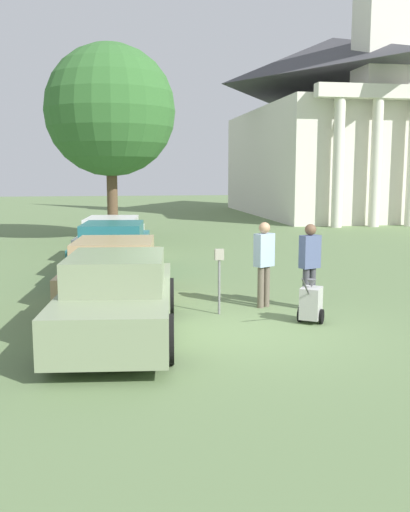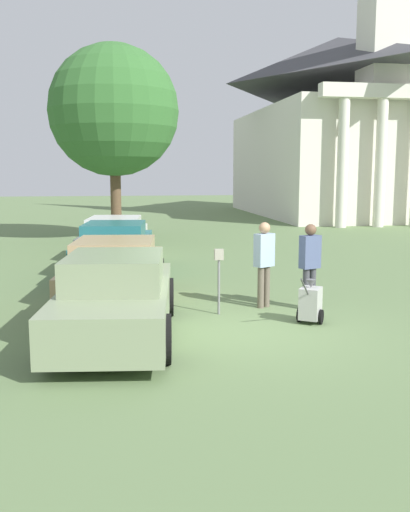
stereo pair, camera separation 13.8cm
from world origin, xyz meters
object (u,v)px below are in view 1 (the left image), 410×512
equipment_cart (311,303)px  parked_car_sage (118,299)px  person_supervisor (310,260)px  parked_car_tan (116,272)px  parked_car_white (113,239)px  person_worker (264,259)px  parking_meter (219,269)px  church (333,121)px  parked_car_teal (114,250)px

equipment_cart → parked_car_sage: bearing=-140.9°
parked_car_sage → person_supervisor: size_ratio=2.72×
parked_car_tan → parked_car_white: size_ratio=0.89×
parked_car_sage → equipment_cart: 3.67m
parked_car_sage → person_worker: person_worker is taller
parked_car_tan → equipment_cart: bearing=-27.3°
parked_car_sage → equipment_cart: parked_car_sage is taller
parking_meter → person_supervisor: 1.96m
parked_car_tan → person_supervisor: size_ratio=2.69×
parked_car_tan → person_supervisor: person_supervisor is taller
equipment_cart → church: size_ratio=0.04×
parking_meter → parked_car_white: bearing=104.5°
parked_car_tan → church: church is taller
parked_car_tan → person_worker: size_ratio=2.66×
person_worker → person_supervisor: size_ratio=1.01×
parked_car_tan → church: size_ratio=0.19×
person_worker → parked_car_teal: bearing=-85.0°
parked_car_tan → person_worker: person_worker is taller
person_supervisor → equipment_cart: 1.31m
parked_car_tan → equipment_cart: size_ratio=4.84×
parked_car_white → person_supervisor: (3.99, -7.72, 0.36)m
parked_car_teal → equipment_cart: (3.64, -5.91, -0.31)m
parked_car_sage → person_supervisor: 4.26m
equipment_cart → church: church is taller
equipment_cart → person_supervisor: bearing=105.2°
parking_meter → person_worker: 1.14m
parked_car_tan → parked_car_teal: size_ratio=0.98×
parked_car_sage → parked_car_white: 9.19m
parked_car_teal → parking_meter: size_ratio=3.72×
parked_car_white → equipment_cart: size_ratio=5.43×
parked_car_tan → parked_car_sage: bearing=-83.5°
parked_car_tan → parked_car_teal: bearing=96.5°
parked_car_white → person_worker: bearing=-60.9°
parked_car_tan → equipment_cart: parked_car_tan is taller
church → parked_car_white: bearing=-129.8°
parked_car_white → parked_car_tan: bearing=-83.5°
person_supervisor → person_worker: bearing=-38.1°
parked_car_white → parked_car_teal: bearing=-83.5°
parked_car_tan → church: 28.63m
parked_car_teal → person_supervisor: size_ratio=2.76×
parked_car_teal → parked_car_white: size_ratio=0.91×
equipment_cart → church: bearing=100.5°
parking_meter → church: 28.90m
person_supervisor → church: church is taller
parked_car_tan → person_supervisor: bearing=-12.1°
church → person_worker: bearing=-114.8°
parking_meter → equipment_cart: (1.60, -0.94, -0.54)m
parked_car_tan → person_worker: (3.09, -1.04, 0.38)m
parked_car_sage → person_supervisor: bearing=26.7°
parked_car_teal → person_worker: size_ratio=2.73×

